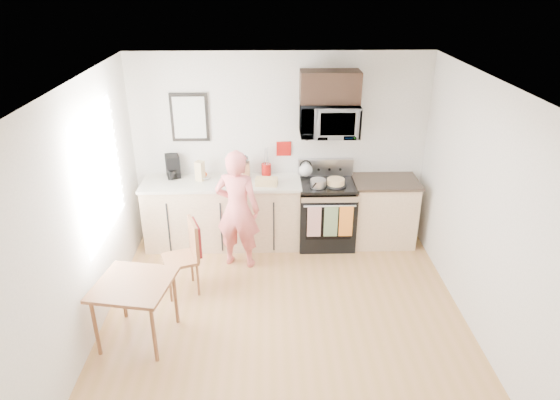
{
  "coord_description": "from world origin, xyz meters",
  "views": [
    {
      "loc": [
        -0.17,
        -4.2,
        3.53
      ],
      "look_at": [
        -0.04,
        1.0,
        1.12
      ],
      "focal_mm": 32.0,
      "sensor_mm": 36.0,
      "label": 1
    }
  ],
  "objects_px": {
    "microwave": "(329,120)",
    "dining_table": "(134,289)",
    "person": "(238,210)",
    "chair": "(190,246)",
    "range": "(326,215)",
    "cake": "(336,182)"
  },
  "relations": [
    {
      "from": "dining_table",
      "to": "chair",
      "type": "bearing_deg",
      "value": 63.48
    },
    {
      "from": "range",
      "to": "person",
      "type": "relative_size",
      "value": 0.74
    },
    {
      "from": "dining_table",
      "to": "cake",
      "type": "bearing_deg",
      "value": 39.36
    },
    {
      "from": "microwave",
      "to": "cake",
      "type": "bearing_deg",
      "value": -65.69
    },
    {
      "from": "cake",
      "to": "person",
      "type": "bearing_deg",
      "value": -162.06
    },
    {
      "from": "range",
      "to": "dining_table",
      "type": "height_order",
      "value": "range"
    },
    {
      "from": "microwave",
      "to": "dining_table",
      "type": "xyz_separation_m",
      "value": [
        -2.16,
        -2.07,
        -1.15
      ]
    },
    {
      "from": "chair",
      "to": "cake",
      "type": "bearing_deg",
      "value": 7.8
    },
    {
      "from": "microwave",
      "to": "person",
      "type": "distance_m",
      "value": 1.66
    },
    {
      "from": "dining_table",
      "to": "chair",
      "type": "distance_m",
      "value": 0.98
    },
    {
      "from": "person",
      "to": "dining_table",
      "type": "distance_m",
      "value": 1.75
    },
    {
      "from": "microwave",
      "to": "dining_table",
      "type": "distance_m",
      "value": 3.21
    },
    {
      "from": "range",
      "to": "dining_table",
      "type": "xyz_separation_m",
      "value": [
        -2.16,
        -1.96,
        0.17
      ]
    },
    {
      "from": "person",
      "to": "cake",
      "type": "height_order",
      "value": "person"
    },
    {
      "from": "chair",
      "to": "microwave",
      "type": "bearing_deg",
      "value": 14.22
    },
    {
      "from": "range",
      "to": "microwave",
      "type": "xyz_separation_m",
      "value": [
        -0.0,
        0.1,
        1.32
      ]
    },
    {
      "from": "dining_table",
      "to": "microwave",
      "type": "bearing_deg",
      "value": 43.7
    },
    {
      "from": "person",
      "to": "cake",
      "type": "distance_m",
      "value": 1.36
    },
    {
      "from": "person",
      "to": "chair",
      "type": "height_order",
      "value": "person"
    },
    {
      "from": "microwave",
      "to": "cake",
      "type": "distance_m",
      "value": 0.82
    },
    {
      "from": "dining_table",
      "to": "chair",
      "type": "xyz_separation_m",
      "value": [
        0.44,
        0.88,
        -0.02
      ]
    },
    {
      "from": "chair",
      "to": "cake",
      "type": "relative_size",
      "value": 3.23
    }
  ]
}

